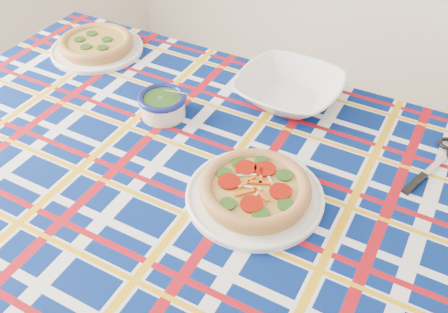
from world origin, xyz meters
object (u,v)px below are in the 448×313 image
Objects in this scene: pesto_bowl at (163,103)px; serving_bowl at (289,90)px; main_focaccia_plate at (255,189)px; dining_table at (193,188)px.

pesto_bowl is 0.38m from serving_bowl.
main_focaccia_plate is at bearing -68.69° from serving_bowl.
dining_table is at bearing -96.11° from serving_bowl.
pesto_bowl is 0.46× the size of serving_bowl.
main_focaccia_plate reaches higher than dining_table.
serving_bowl is (-0.16, 0.40, 0.00)m from main_focaccia_plate.
main_focaccia_plate is at bearing -15.86° from pesto_bowl.
serving_bowl is (0.04, 0.40, 0.12)m from dining_table.
dining_table is 5.48× the size of main_focaccia_plate.
dining_table is 13.33× the size of pesto_bowl.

